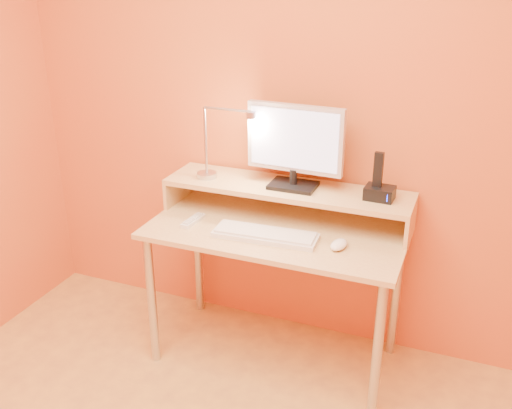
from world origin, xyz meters
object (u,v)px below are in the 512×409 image
at_px(monitor_panel, 295,138).
at_px(lamp_base, 207,175).
at_px(mouse, 339,245).
at_px(remote_control, 193,221).
at_px(phone_dock, 380,193).
at_px(keyboard, 265,235).

xyz_separation_m(monitor_panel, lamp_base, (-0.44, -0.04, -0.23)).
relative_size(mouse, remote_control, 0.70).
distance_m(phone_dock, remote_control, 0.88).
xyz_separation_m(phone_dock, mouse, (-0.12, -0.24, -0.17)).
bearing_deg(lamp_base, phone_dock, 2.01).
bearing_deg(monitor_panel, mouse, -37.89).
bearing_deg(lamp_base, keyboard, -29.51).
xyz_separation_m(lamp_base, phone_dock, (0.85, 0.03, 0.02)).
xyz_separation_m(lamp_base, remote_control, (0.02, -0.20, -0.16)).
height_order(lamp_base, keyboard, lamp_base).
relative_size(phone_dock, keyboard, 0.27).
bearing_deg(phone_dock, mouse, -113.46).
bearing_deg(remote_control, lamp_base, 100.13).
distance_m(phone_dock, keyboard, 0.55).
bearing_deg(monitor_panel, remote_control, -148.15).
distance_m(lamp_base, mouse, 0.78).
distance_m(mouse, remote_control, 0.72).
xyz_separation_m(mouse, remote_control, (-0.72, 0.01, -0.01)).
relative_size(lamp_base, mouse, 0.90).
bearing_deg(remote_control, mouse, 4.30).
bearing_deg(keyboard, mouse, -0.11).
distance_m(monitor_panel, lamp_base, 0.50).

